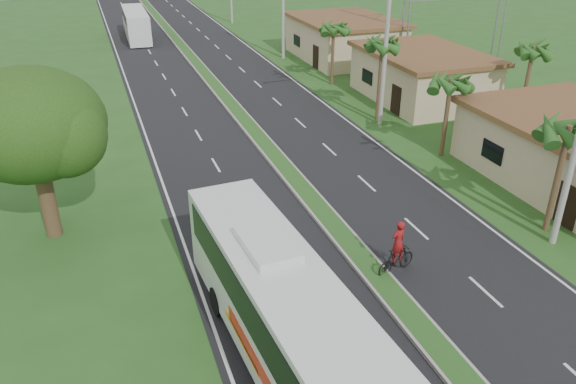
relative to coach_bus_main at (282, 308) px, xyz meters
name	(u,v)px	position (x,y,z in m)	size (l,w,h in m)	color
ground	(404,312)	(4.98, 0.92, -2.17)	(180.00, 180.00, 0.00)	#27501D
road_asphalt	(251,129)	(4.98, 20.92, -2.16)	(14.00, 160.00, 0.02)	black
median_strip	(251,128)	(4.98, 20.92, -2.06)	(1.20, 160.00, 0.18)	gray
lane_edge_left	(148,142)	(-1.72, 20.92, -2.17)	(0.12, 160.00, 0.01)	silver
lane_edge_right	(343,118)	(11.68, 20.92, -2.17)	(0.12, 160.00, 0.01)	silver
shop_mid	(422,75)	(18.98, 22.92, -0.31)	(7.60, 10.60, 3.67)	tan
shop_far	(344,38)	(18.98, 36.92, -0.24)	(8.60, 11.60, 3.82)	tan
palm_verge_a	(569,131)	(13.98, 3.92, 2.57)	(2.40, 2.40, 5.45)	#473321
palm_verge_b	(451,83)	(14.38, 12.92, 2.19)	(2.40, 2.40, 5.05)	#473321
palm_verge_c	(382,44)	(13.78, 19.92, 2.95)	(2.40, 2.40, 5.85)	#473321
palm_verge_d	(334,28)	(14.28, 28.92, 2.38)	(2.40, 2.40, 5.25)	#473321
palm_behind_shop	(533,50)	(22.48, 15.92, 2.76)	(2.40, 2.40, 5.65)	#473321
shade_tree	(29,128)	(-7.14, 10.94, 2.86)	(6.30, 6.00, 7.54)	#473321
utility_pole_b	(387,30)	(13.45, 18.92, 4.09)	(3.20, 0.28, 12.00)	gray
coach_bus_main	(282,308)	(0.00, 0.00, 0.00)	(3.36, 12.34, 3.94)	silver
coach_bus_far	(136,23)	(1.05, 52.94, -0.42)	(2.59, 10.66, 3.09)	silver
motorcyclist	(397,255)	(5.88, 3.22, -1.34)	(1.99, 1.04, 2.33)	black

